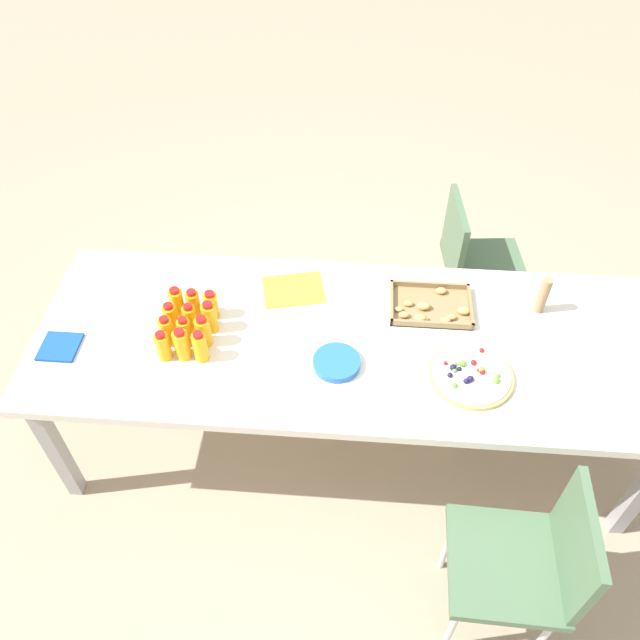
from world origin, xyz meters
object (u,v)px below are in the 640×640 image
Objects in this scene: juice_bottle_7 at (190,318)px; juice_bottle_10 at (193,304)px; juice_bottle_8 at (210,317)px; juice_bottle_11 at (211,305)px; cardboard_tube at (543,295)px; juice_bottle_6 at (171,318)px; plate_stack at (337,363)px; juice_bottle_4 at (185,332)px; chair_near_right at (529,561)px; juice_bottle_5 at (203,331)px; paper_folder at (293,290)px; juice_bottle_3 at (167,331)px; juice_bottle_9 at (177,303)px; chair_far_right at (473,259)px; snack_tray at (431,307)px; fruit_pizza at (471,375)px; party_table at (349,347)px; juice_bottle_1 at (182,344)px; juice_bottle_2 at (200,347)px; juice_bottle_0 at (163,346)px; napkin_stack at (60,347)px.

juice_bottle_10 is at bearing 91.71° from juice_bottle_7.
juice_bottle_11 is (-0.01, 0.08, -0.01)m from juice_bottle_8.
cardboard_tube is (1.44, 0.14, 0.02)m from juice_bottle_10.
juice_bottle_6 is 0.74× the size of plate_stack.
chair_near_right is at bearing -28.12° from juice_bottle_4.
juice_bottle_5 reaches higher than paper_folder.
juice_bottle_9 is (0.00, 0.16, 0.00)m from juice_bottle_3.
juice_bottle_4 reaches higher than chair_far_right.
cardboard_tube is at bearing 3.54° from snack_tray.
juice_bottle_7 reaches higher than fruit_pizza.
cardboard_tube is at bearing 15.52° from party_table.
juice_bottle_6 is 0.17m from juice_bottle_11.
juice_bottle_1 reaches higher than party_table.
juice_bottle_6 is at bearing -150.73° from paper_folder.
cardboard_tube reaches higher than paper_folder.
juice_bottle_2 is at bearing -4.60° from juice_bottle_1.
juice_bottle_10 reaches higher than juice_bottle_7.
chair_far_right is 6.22× the size of juice_bottle_11.
juice_bottle_9 is 1.06× the size of juice_bottle_10.
juice_bottle_8 is 0.08m from juice_bottle_11.
paper_folder is at bearing 21.27° from juice_bottle_9.
party_table is at bearing -0.85° from juice_bottle_8.
juice_bottle_2 is at bearing 64.76° from chair_near_right.
juice_bottle_2 reaches higher than plate_stack.
juice_bottle_6 is 0.11m from juice_bottle_10.
juice_bottle_7 is (-0.07, 0.16, -0.01)m from juice_bottle_2.
juice_bottle_1 is 0.61m from plate_stack.
juice_bottle_9 is 0.56× the size of paper_folder.
juice_bottle_6 is (-0.01, 0.15, 0.00)m from juice_bottle_0.
chair_near_right is 1.51m from juice_bottle_4.
juice_bottle_1 reaches higher than juice_bottle_10.
cardboard_tube reaches higher than party_table.
juice_bottle_5 reaches higher than chair_far_right.
party_table is at bearing -8.26° from juice_bottle_11.
chair_near_right is at bearing -31.84° from juice_bottle_9.
snack_tray is at bearing 14.24° from juice_bottle_3.
juice_bottle_3 is 1.06× the size of juice_bottle_11.
juice_bottle_9 reaches higher than juice_bottle_6.
cardboard_tube reaches higher than napkin_stack.
chair_far_right is 1.65m from juice_bottle_0.
napkin_stack is at bearing 72.38° from chair_near_right.
juice_bottle_4 is 0.44× the size of fruit_pizza.
juice_bottle_3 is 0.41× the size of snack_tray.
juice_bottle_5 is 0.42× the size of snack_tray.
napkin_stack reaches higher than party_table.
juice_bottle_3 reaches higher than chair_near_right.
juice_bottle_0 is 0.53× the size of paper_folder.
party_table is 0.67m from juice_bottle_1.
plate_stack is 0.91m from cardboard_tube.
juice_bottle_1 is 1.03× the size of juice_bottle_3.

